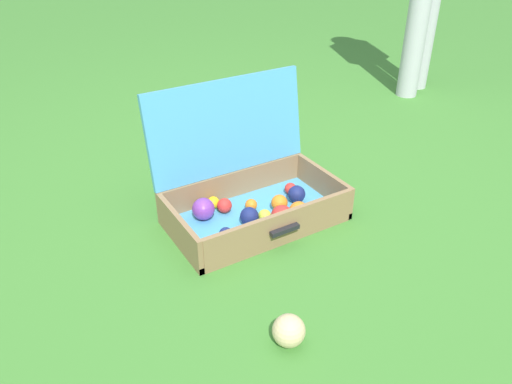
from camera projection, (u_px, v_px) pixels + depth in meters
name	position (u px, v px, depth m)	size (l,w,h in m)	color
ground_plane	(268.00, 216.00, 1.87)	(16.00, 16.00, 0.00)	#3D7A2D
open_suitcase	(249.00, 190.00, 1.83)	(0.63, 0.44, 0.48)	#4799C6
stray_ball_on_grass	(289.00, 331.00, 1.32)	(0.09, 0.09, 0.09)	#D1B784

